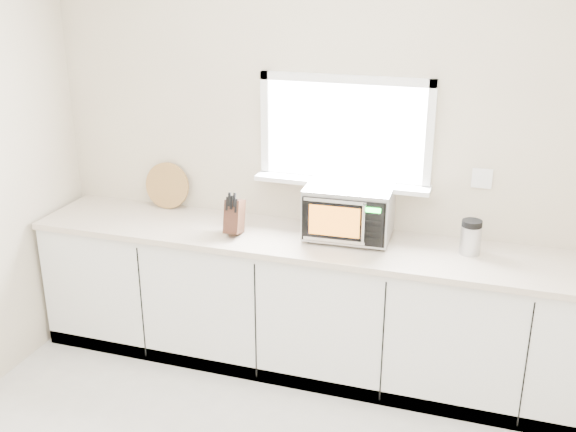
% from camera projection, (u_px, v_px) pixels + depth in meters
% --- Properties ---
extents(back_wall, '(4.00, 0.17, 2.70)m').
position_uv_depth(back_wall, '(345.00, 159.00, 4.28)').
color(back_wall, beige).
rests_on(back_wall, ground).
extents(cabinets, '(3.92, 0.60, 0.88)m').
position_uv_depth(cabinets, '(330.00, 309.00, 4.34)').
color(cabinets, silver).
rests_on(cabinets, ground).
extents(countertop, '(3.92, 0.64, 0.04)m').
position_uv_depth(countertop, '(331.00, 244.00, 4.17)').
color(countertop, beige).
rests_on(countertop, cabinets).
extents(microwave, '(0.54, 0.44, 0.34)m').
position_uv_depth(microwave, '(349.00, 210.00, 4.18)').
color(microwave, black).
rests_on(microwave, countertop).
extents(knife_block, '(0.11, 0.21, 0.29)m').
position_uv_depth(knife_block, '(234.00, 216.00, 4.23)').
color(knife_block, '#412517').
rests_on(knife_block, countertop).
extents(cutting_board, '(0.32, 0.08, 0.32)m').
position_uv_depth(cutting_board, '(167.00, 186.00, 4.69)').
color(cutting_board, '#A57C40').
rests_on(cutting_board, countertop).
extents(coffee_grinder, '(0.15, 0.15, 0.21)m').
position_uv_depth(coffee_grinder, '(471.00, 237.00, 3.96)').
color(coffee_grinder, '#B1B4B9').
rests_on(coffee_grinder, countertop).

